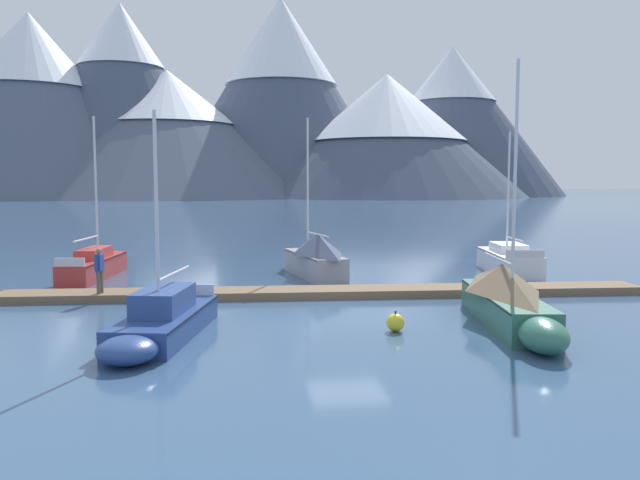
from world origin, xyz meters
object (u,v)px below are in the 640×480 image
Objects in this scene: sailboat_nearest_berth at (98,264)px; mooring_buoy_channel_marker at (395,322)px; sailboat_mid_dock_starboard at (508,298)px; sailboat_far_berth at (506,259)px; person_on_dock at (99,268)px; sailboat_mid_dock_port at (314,255)px; sailboat_second_berth at (161,321)px.

mooring_buoy_channel_marker is at bearing -49.40° from sailboat_nearest_berth.
sailboat_mid_dock_starboard is 1.17× the size of sailboat_far_berth.
person_on_dock reaches higher than mooring_buoy_channel_marker.
sailboat_mid_dock_port is 1.09× the size of sailboat_far_berth.
sailboat_mid_dock_starboard reaches higher than sailboat_mid_dock_port.
mooring_buoy_channel_marker is at bearing -176.44° from sailboat_mid_dock_starboard.
mooring_buoy_channel_marker is (6.78, -0.09, -0.25)m from sailboat_second_berth.
sailboat_nearest_berth is at bearing 139.27° from sailboat_mid_dock_starboard.
sailboat_far_berth is (5.11, 11.16, -0.26)m from sailboat_mid_dock_starboard.
sailboat_mid_dock_port is at bearing 112.34° from sailboat_mid_dock_starboard.
mooring_buoy_channel_marker is (9.57, -6.18, -0.99)m from person_on_dock.
person_on_dock is (1.34, -6.55, 0.68)m from sailboat_nearest_berth.
sailboat_far_berth is at bearing 15.90° from person_on_dock.
sailboat_nearest_berth is 0.93× the size of sailboat_mid_dock_starboard.
sailboat_mid_dock_port is 11.25m from mooring_buoy_channel_marker.
sailboat_far_berth is at bearing 1.18° from sailboat_mid_dock_port.
sailboat_mid_dock_port is at bearing 94.56° from mooring_buoy_channel_marker.
person_on_dock is 11.43m from mooring_buoy_channel_marker.
sailboat_mid_dock_port is 10.02m from person_on_dock.
sailboat_mid_dock_port is at bearing 62.07° from sailboat_second_berth.
sailboat_second_berth is at bearing -65.40° from person_on_dock.
sailboat_far_berth is (19.63, -1.34, 0.03)m from sailboat_nearest_berth.
sailboat_nearest_berth reaches higher than person_on_dock.
sailboat_mid_dock_port is at bearing 30.02° from person_on_dock.
sailboat_mid_dock_port is at bearing -178.82° from sailboat_far_berth.
sailboat_far_berth reaches higher than person_on_dock.
sailboat_nearest_berth is at bearing 101.58° from person_on_dock.
mooring_buoy_channel_marker is at bearing -127.46° from sailboat_far_berth.
sailboat_mid_dock_starboard reaches higher than sailboat_second_berth.
person_on_dock is (-2.79, 6.09, 0.74)m from sailboat_second_berth.
sailboat_second_berth is at bearing -179.24° from sailboat_mid_dock_starboard.
sailboat_mid_dock_starboard is at bearing -67.66° from sailboat_mid_dock_port.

